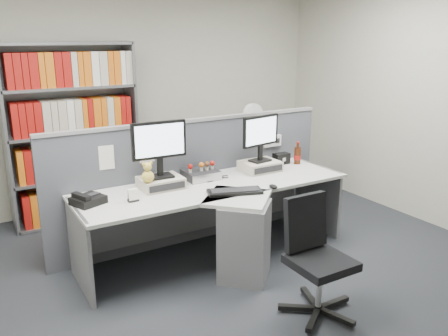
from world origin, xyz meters
TOP-DOWN VIEW (x-y plane):
  - ground at (0.00, 0.00)m, footprint 5.50×5.50m
  - room_shell at (0.00, 0.00)m, footprint 5.04×5.54m
  - partition at (0.00, 1.25)m, footprint 3.00×0.08m
  - desk at (0.00, 0.60)m, footprint 2.60×1.20m
  - monitor_riser_left at (-0.48, 0.98)m, footprint 0.38×0.31m
  - monitor_riser_right at (0.62, 0.98)m, footprint 0.38×0.31m
  - monitor_left at (-0.48, 0.98)m, footprint 0.51×0.17m
  - monitor_right at (0.62, 0.98)m, footprint 0.46×0.18m
  - desktop_pc at (-0.03, 1.04)m, footprint 0.31×0.28m
  - figurines at (-0.01, 1.03)m, footprint 0.29×0.05m
  - keyboard at (0.03, 0.51)m, footprint 0.51×0.33m
  - mouse at (0.40, 0.44)m, footprint 0.06×0.10m
  - desk_phone at (-1.16, 0.89)m, footprint 0.30×0.29m
  - desk_calendar at (-0.82, 0.77)m, footprint 0.09×0.07m
  - plush_toy at (-0.63, 0.89)m, footprint 0.11×0.11m
  - speaker at (0.97, 1.08)m, footprint 0.18×0.10m
  - cola_bottle at (1.13, 0.99)m, footprint 0.07×0.07m
  - shelving_unit at (-0.90, 2.44)m, footprint 1.41×0.40m
  - filing_cabinet at (1.20, 1.99)m, footprint 0.45×0.61m
  - desk_fan at (1.20, 1.99)m, footprint 0.33×0.19m
  - office_chair at (0.18, -0.39)m, footprint 0.57×0.59m

SIDE VIEW (x-z plane):
  - ground at x=0.00m, z-range 0.00..0.00m
  - filing_cabinet at x=1.20m, z-range 0.00..0.70m
  - desk at x=0.00m, z-range 0.10..0.82m
  - office_chair at x=0.18m, z-range 0.03..0.92m
  - partition at x=0.00m, z-range 0.01..1.29m
  - keyboard at x=0.03m, z-range 0.72..0.75m
  - mouse at x=0.40m, z-range 0.72..0.76m
  - desk_phone at x=-1.16m, z-range 0.71..0.81m
  - desktop_pc at x=-0.03m, z-range 0.72..0.80m
  - desk_calendar at x=-0.82m, z-range 0.71..0.82m
  - monitor_riser_left at x=-0.48m, z-range 0.72..0.82m
  - monitor_riser_right at x=0.62m, z-range 0.72..0.82m
  - speaker at x=0.97m, z-range 0.72..0.84m
  - cola_bottle at x=1.13m, z-range 0.69..0.93m
  - figurines at x=-0.01m, z-range 0.81..0.90m
  - plush_toy at x=-0.63m, z-range 0.81..0.99m
  - shelving_unit at x=-0.90m, z-range -0.02..1.98m
  - desk_fan at x=1.20m, z-range 0.77..1.32m
  - monitor_right at x=0.62m, z-range 0.87..1.34m
  - monitor_left at x=-0.48m, z-range 0.87..1.38m
  - room_shell at x=0.00m, z-range 0.43..3.15m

